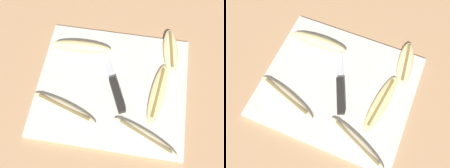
% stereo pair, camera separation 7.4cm
% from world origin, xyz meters
% --- Properties ---
extents(ground_plane, '(4.00, 4.00, 0.00)m').
position_xyz_m(ground_plane, '(0.00, 0.00, 0.00)').
color(ground_plane, tan).
extents(cutting_board, '(0.42, 0.37, 0.01)m').
position_xyz_m(cutting_board, '(0.00, 0.00, 0.01)').
color(cutting_board, beige).
rests_on(cutting_board, ground_plane).
extents(knife, '(0.11, 0.21, 0.02)m').
position_xyz_m(knife, '(0.01, -0.01, 0.02)').
color(knife, black).
rests_on(knife, cutting_board).
extents(banana_cream_curved, '(0.20, 0.09, 0.02)m').
position_xyz_m(banana_cream_curved, '(-0.12, -0.09, 0.02)').
color(banana_cream_curved, beige).
rests_on(banana_cream_curved, cutting_board).
extents(banana_bright_far, '(0.19, 0.11, 0.02)m').
position_xyz_m(banana_bright_far, '(0.11, -0.14, 0.02)').
color(banana_bright_far, beige).
rests_on(banana_bright_far, cutting_board).
extents(banana_ripe_center, '(0.06, 0.16, 0.02)m').
position_xyz_m(banana_ripe_center, '(0.16, 0.14, 0.02)').
color(banana_ripe_center, beige).
rests_on(banana_ripe_center, cutting_board).
extents(banana_golden_short, '(0.07, 0.19, 0.02)m').
position_xyz_m(banana_golden_short, '(0.13, -0.01, 0.02)').
color(banana_golden_short, '#EDD689').
rests_on(banana_golden_short, cutting_board).
extents(banana_spotted_left, '(0.17, 0.04, 0.03)m').
position_xyz_m(banana_spotted_left, '(-0.11, 0.11, 0.03)').
color(banana_spotted_left, '#DBC684').
rests_on(banana_spotted_left, cutting_board).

